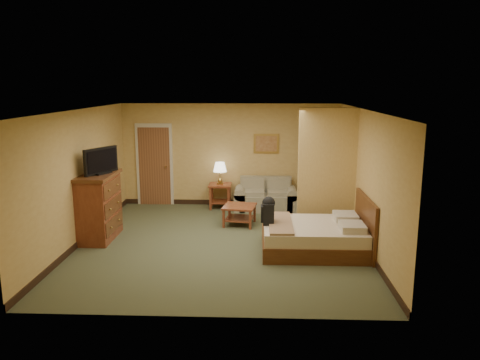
{
  "coord_description": "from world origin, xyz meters",
  "views": [
    {
      "loc": [
        0.72,
        -8.77,
        3.08
      ],
      "look_at": [
        0.34,
        0.6,
        1.15
      ],
      "focal_mm": 35.0,
      "sensor_mm": 36.0,
      "label": 1
    }
  ],
  "objects_px": {
    "dresser": "(99,206)",
    "bed": "(317,236)",
    "loveseat": "(266,199)",
    "coffee_table": "(240,211)"
  },
  "relations": [
    {
      "from": "loveseat",
      "to": "bed",
      "type": "relative_size",
      "value": 0.81
    },
    {
      "from": "dresser",
      "to": "coffee_table",
      "type": "bearing_deg",
      "value": 20.82
    },
    {
      "from": "coffee_table",
      "to": "loveseat",
      "type": "bearing_deg",
      "value": 65.76
    },
    {
      "from": "coffee_table",
      "to": "bed",
      "type": "relative_size",
      "value": 0.4
    },
    {
      "from": "loveseat",
      "to": "coffee_table",
      "type": "xyz_separation_m",
      "value": [
        -0.6,
        -1.34,
        0.06
      ]
    },
    {
      "from": "dresser",
      "to": "loveseat",
      "type": "bearing_deg",
      "value": 35.32
    },
    {
      "from": "dresser",
      "to": "bed",
      "type": "bearing_deg",
      "value": -7.1
    },
    {
      "from": "dresser",
      "to": "bed",
      "type": "relative_size",
      "value": 0.69
    },
    {
      "from": "dresser",
      "to": "bed",
      "type": "height_order",
      "value": "dresser"
    },
    {
      "from": "loveseat",
      "to": "bed",
      "type": "xyz_separation_m",
      "value": [
        0.91,
        -2.93,
        0.03
      ]
    }
  ]
}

